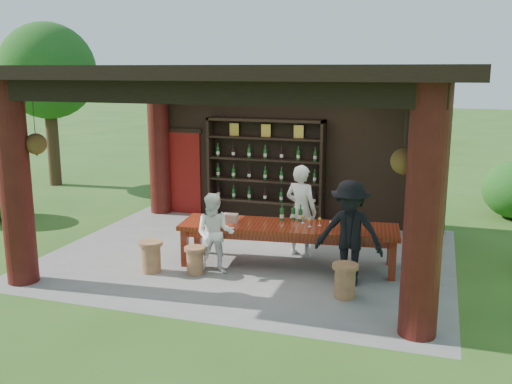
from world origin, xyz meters
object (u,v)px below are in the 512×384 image
(tasting_table, at_px, (288,231))
(stool_near_left, at_px, (195,260))
(host, at_px, (301,211))
(guest_man, at_px, (349,233))
(stool_far_left, at_px, (151,256))
(wine_shelf, at_px, (265,171))
(stool_near_right, at_px, (345,280))
(guest_woman, at_px, (215,234))
(napkin_basket, at_px, (230,218))

(tasting_table, xyz_separation_m, stool_near_left, (-1.41, -0.92, -0.38))
(host, xyz_separation_m, guest_man, (1.08, -1.18, -0.00))
(tasting_table, xyz_separation_m, stool_far_left, (-2.17, -1.06, -0.35))
(tasting_table, bearing_deg, stool_far_left, -153.86)
(wine_shelf, distance_m, stool_near_right, 4.71)
(guest_woman, bearing_deg, stool_near_right, -23.47)
(tasting_table, relative_size, stool_near_left, 8.19)
(stool_near_left, distance_m, napkin_basket, 1.05)
(stool_near_left, relative_size, stool_near_right, 0.89)
(wine_shelf, xyz_separation_m, guest_man, (2.43, -3.31, -0.33))
(napkin_basket, bearing_deg, guest_man, -12.06)
(guest_man, xyz_separation_m, napkin_basket, (-2.22, 0.47, -0.04))
(stool_near_left, relative_size, napkin_basket, 1.84)
(stool_far_left, bearing_deg, stool_near_right, -1.67)
(tasting_table, relative_size, guest_man, 2.28)
(stool_far_left, xyz_separation_m, host, (2.25, 1.67, 0.58))
(wine_shelf, xyz_separation_m, stool_far_left, (-0.90, -3.80, -0.90))
(stool_far_left, bearing_deg, guest_woman, 16.11)
(host, bearing_deg, guest_woman, 65.82)
(stool_far_left, bearing_deg, wine_shelf, 76.71)
(stool_far_left, xyz_separation_m, guest_man, (3.33, 0.49, 0.57))
(stool_near_right, distance_m, guest_man, 0.83)
(wine_shelf, xyz_separation_m, stool_near_right, (2.48, -3.90, -0.90))
(stool_near_right, relative_size, napkin_basket, 2.06)
(stool_far_left, bearing_deg, napkin_basket, 40.91)
(wine_shelf, height_order, stool_near_right, wine_shelf)
(wine_shelf, bearing_deg, stool_far_left, -103.29)
(tasting_table, height_order, guest_woman, guest_woman)
(stool_near_right, bearing_deg, host, 122.52)
(guest_woman, height_order, guest_man, guest_man)
(guest_woman, bearing_deg, guest_man, -8.92)
(stool_near_right, height_order, host, host)
(guest_woman, bearing_deg, wine_shelf, 79.40)
(guest_man, bearing_deg, guest_woman, -170.35)
(wine_shelf, height_order, host, wine_shelf)
(stool_near_left, bearing_deg, wine_shelf, 87.87)
(guest_woman, bearing_deg, host, 35.64)
(wine_shelf, bearing_deg, stool_near_left, -92.13)
(stool_near_left, distance_m, stool_near_right, 2.62)
(stool_far_left, bearing_deg, tasting_table, 26.14)
(tasting_table, distance_m, guest_man, 1.32)
(host, bearing_deg, stool_far_left, 53.31)
(stool_near_left, bearing_deg, guest_woman, 27.99)
(napkin_basket, bearing_deg, stool_far_left, -139.09)
(wine_shelf, distance_m, guest_woman, 3.53)
(tasting_table, bearing_deg, host, 82.36)
(tasting_table, relative_size, guest_woman, 2.81)
(wine_shelf, relative_size, stool_far_left, 4.88)
(stool_near_right, xyz_separation_m, guest_man, (-0.04, 0.59, 0.58))
(stool_near_right, distance_m, stool_far_left, 3.38)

